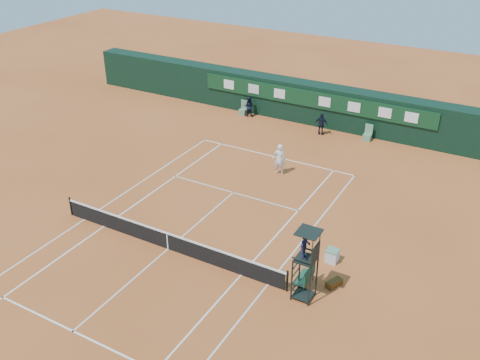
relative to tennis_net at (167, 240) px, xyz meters
name	(u,v)px	position (x,y,z in m)	size (l,w,h in m)	color
ground	(168,249)	(0.00, 0.00, -0.51)	(90.00, 90.00, 0.00)	#BE612D
court_lines	(168,249)	(0.00, 0.00, -0.50)	(11.05, 23.85, 0.01)	white
tennis_net	(167,240)	(0.00, 0.00, 0.00)	(12.90, 0.10, 1.10)	black
back_wall	(316,104)	(0.00, 18.74, 1.00)	(40.00, 1.65, 3.00)	black
linesman_chair_left	(243,111)	(-5.50, 17.48, -0.19)	(0.55, 0.50, 1.15)	#588762
linesman_chair_right	(367,136)	(4.50, 17.48, -0.19)	(0.55, 0.50, 1.15)	#598865
umpire_chair	(306,251)	(7.18, -0.03, 1.95)	(0.96, 0.95, 3.42)	black
player_bench	(306,275)	(7.00, 0.71, 0.09)	(0.56, 1.20, 1.10)	#1B4531
tennis_bag	(334,283)	(8.08, 1.35, -0.36)	(0.34, 0.78, 0.29)	black
cooler	(332,255)	(7.35, 3.02, -0.18)	(0.57, 0.57, 0.65)	silver
tennis_ball	(238,172)	(-1.01, 8.77, -0.47)	(0.07, 0.07, 0.07)	#B7CD2F
player	(280,159)	(1.28, 9.88, 0.49)	(0.73, 0.48, 1.99)	white
ball_kid_left	(249,106)	(-4.96, 17.43, 0.29)	(0.77, 0.60, 1.59)	black
ball_kid_right	(321,124)	(1.29, 16.80, 0.31)	(0.95, 0.40, 1.63)	black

